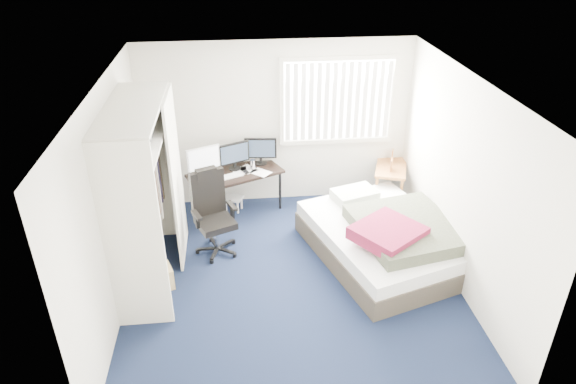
# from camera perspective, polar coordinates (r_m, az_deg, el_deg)

# --- Properties ---
(ground) EXTENTS (4.20, 4.20, 0.00)m
(ground) POSITION_cam_1_polar(r_m,az_deg,el_deg) (6.51, 0.46, -9.62)
(ground) COLOR black
(ground) RESTS_ON ground
(room_shell) EXTENTS (4.20, 4.20, 4.20)m
(room_shell) POSITION_cam_1_polar(r_m,az_deg,el_deg) (5.70, 0.52, 2.36)
(room_shell) COLOR silver
(room_shell) RESTS_ON ground
(window_assembly) EXTENTS (1.72, 0.09, 1.32)m
(window_assembly) POSITION_cam_1_polar(r_m,az_deg,el_deg) (7.67, 5.55, 10.03)
(window_assembly) COLOR white
(window_assembly) RESTS_ON ground
(closet) EXTENTS (0.64, 1.84, 2.22)m
(closet) POSITION_cam_1_polar(r_m,az_deg,el_deg) (6.08, -15.65, 1.31)
(closet) COLOR beige
(closet) RESTS_ON ground
(desk) EXTENTS (1.49, 1.13, 1.12)m
(desk) POSITION_cam_1_polar(r_m,az_deg,el_deg) (7.60, -5.97, 2.55)
(desk) COLOR black
(desk) RESTS_ON ground
(office_chair) EXTENTS (0.71, 0.71, 1.16)m
(office_chair) POSITION_cam_1_polar(r_m,az_deg,el_deg) (6.87, -8.28, -3.18)
(office_chair) COLOR black
(office_chair) RESTS_ON ground
(footstool) EXTENTS (0.34, 0.31, 0.22)m
(footstool) POSITION_cam_1_polar(r_m,az_deg,el_deg) (7.87, -6.08, -0.90)
(footstool) COLOR white
(footstool) RESTS_ON ground
(nightstand) EXTENTS (0.71, 0.99, 0.79)m
(nightstand) POSITION_cam_1_polar(r_m,az_deg,el_deg) (8.10, 11.37, 2.56)
(nightstand) COLOR brown
(nightstand) RESTS_ON ground
(bed) EXTENTS (2.16, 2.50, 0.69)m
(bed) POSITION_cam_1_polar(r_m,az_deg,el_deg) (6.85, 10.83, -5.05)
(bed) COLOR #3C342B
(bed) RESTS_ON ground
(pine_box) EXTENTS (0.43, 0.38, 0.27)m
(pine_box) POSITION_cam_1_polar(r_m,az_deg,el_deg) (6.50, -14.36, -9.28)
(pine_box) COLOR tan
(pine_box) RESTS_ON ground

